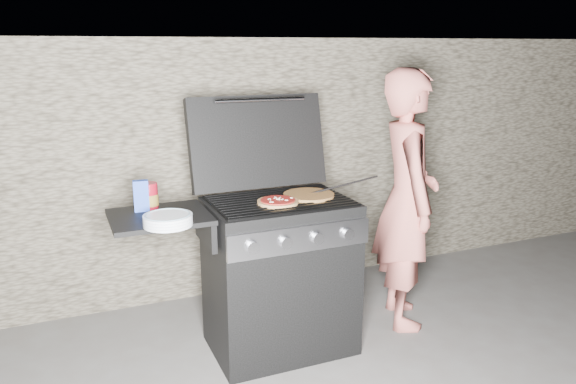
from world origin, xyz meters
name	(u,v)px	position (x,y,z in m)	size (l,w,h in m)	color
ground	(280,346)	(0.00, 0.00, 0.00)	(50.00, 50.00, 0.00)	#55514C
stone_wall	(226,166)	(0.00, 1.05, 0.90)	(8.00, 0.35, 1.80)	gray
gas_grill	(239,282)	(-0.25, 0.00, 0.46)	(1.34, 0.79, 0.91)	black
pizza_topped	(278,201)	(-0.04, -0.07, 0.92)	(0.23, 0.23, 0.03)	tan
pizza_plain	(309,195)	(0.18, 0.00, 0.92)	(0.29, 0.29, 0.02)	gold
sauce_jar	(149,196)	(-0.70, 0.13, 0.97)	(0.09, 0.09, 0.14)	maroon
blue_carton	(141,196)	(-0.74, 0.10, 0.99)	(0.08, 0.04, 0.17)	blue
plate_stack	(168,220)	(-0.66, -0.20, 0.93)	(0.24, 0.24, 0.05)	white
person	(407,200)	(0.87, 0.02, 0.81)	(0.59, 0.39, 1.62)	#D06C60
tongs	(343,185)	(0.40, 0.00, 0.96)	(0.01, 0.01, 0.44)	black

